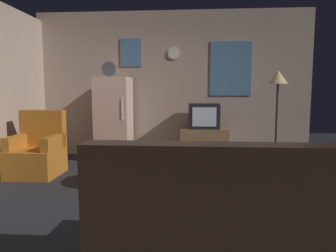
{
  "coord_description": "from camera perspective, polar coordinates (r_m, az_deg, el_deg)",
  "views": [
    {
      "loc": [
        0.39,
        -3.43,
        1.23
      ],
      "look_at": [
        0.06,
        0.9,
        0.75
      ],
      "focal_mm": 32.55,
      "sensor_mm": 36.0,
      "label": 1
    }
  ],
  "objects": [
    {
      "name": "remote_control",
      "position": [
        4.12,
        -6.25,
        -4.39
      ],
      "size": [
        0.16,
        0.1,
        0.02
      ],
      "primitive_type": "cube",
      "rotation": [
        0.0,
        0.0,
        0.4
      ],
      "color": "black",
      "rests_on": "coffee_table"
    },
    {
      "name": "mug_ceramic_white",
      "position": [
        4.14,
        -10.06,
        -3.94
      ],
      "size": [
        0.08,
        0.08,
        0.09
      ],
      "primitive_type": "cylinder",
      "color": "silver",
      "rests_on": "coffee_table"
    },
    {
      "name": "standing_lamp",
      "position": [
        5.38,
        19.88,
        7.3
      ],
      "size": [
        0.32,
        0.32,
        1.59
      ],
      "color": "#332D28",
      "rests_on": "ground_plane"
    },
    {
      "name": "crt_tv",
      "position": [
        5.5,
        6.71,
        1.91
      ],
      "size": [
        0.54,
        0.51,
        0.44
      ],
      "color": "black",
      "rests_on": "tv_stand"
    },
    {
      "name": "wall_with_art",
      "position": [
        5.89,
        0.65,
        7.77
      ],
      "size": [
        5.2,
        0.12,
        2.75
      ],
      "color": "tan",
      "rests_on": "ground_plane"
    },
    {
      "name": "coffee_table",
      "position": [
        4.04,
        -7.47,
        -8.12
      ],
      "size": [
        0.72,
        0.72,
        0.46
      ],
      "color": "#8E6642",
      "rests_on": "ground_plane"
    },
    {
      "name": "tv_stand",
      "position": [
        5.56,
        6.69,
        -3.41
      ],
      "size": [
        0.84,
        0.53,
        0.59
      ],
      "color": "#8E6642",
      "rests_on": "ground_plane"
    },
    {
      "name": "armchair",
      "position": [
        4.97,
        -23.24,
        -4.56
      ],
      "size": [
        0.68,
        0.68,
        0.96
      ],
      "color": "#B2661E",
      "rests_on": "ground_plane"
    },
    {
      "name": "couch",
      "position": [
        2.27,
        8.74,
        -17.65
      ],
      "size": [
        1.7,
        0.8,
        0.92
      ],
      "color": "black",
      "rests_on": "ground_plane"
    },
    {
      "name": "book_stack",
      "position": [
        5.53,
        14.38,
        -6.22
      ],
      "size": [
        0.21,
        0.16,
        0.1
      ],
      "color": "purple",
      "rests_on": "ground_plane"
    },
    {
      "name": "wine_glass",
      "position": [
        3.91,
        -7.05,
        -4.05
      ],
      "size": [
        0.05,
        0.05,
        0.15
      ],
      "primitive_type": "cylinder",
      "color": "silver",
      "rests_on": "coffee_table"
    },
    {
      "name": "fridge",
      "position": [
        5.62,
        -10.11,
        1.36
      ],
      "size": [
        0.6,
        0.62,
        1.77
      ],
      "color": "beige",
      "rests_on": "ground_plane"
    },
    {
      "name": "ground_plane",
      "position": [
        3.67,
        -2.05,
        -13.31
      ],
      "size": [
        12.0,
        12.0,
        0.0
      ],
      "primitive_type": "plane",
      "color": "#232328"
    }
  ]
}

